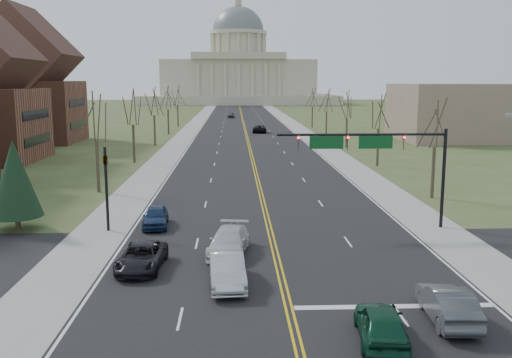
{
  "coord_description": "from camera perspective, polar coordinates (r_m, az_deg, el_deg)",
  "views": [
    {
      "loc": [
        -2.54,
        -26.23,
        10.54
      ],
      "look_at": [
        -0.82,
        17.38,
        3.0
      ],
      "focal_mm": 40.0,
      "sensor_mm": 36.0,
      "label": 1
    }
  ],
  "objects": [
    {
      "name": "car_far_sb",
      "position": [
        165.37,
        -2.52,
        6.42
      ],
      "size": [
        2.07,
        4.79,
        1.61
      ],
      "primitive_type": "imported",
      "rotation": [
        0.0,
        0.0,
        -0.04
      ],
      "color": "#4F5157",
      "rests_on": "road"
    },
    {
      "name": "sidewalk_left",
      "position": [
        136.97,
        -6.25,
        5.33
      ],
      "size": [
        4.0,
        380.0,
        0.03
      ],
      "primitive_type": "cube",
      "color": "gray",
      "rests_on": "ground"
    },
    {
      "name": "car_nb_outer_lead",
      "position": [
        27.16,
        18.62,
        -11.73
      ],
      "size": [
        1.97,
        4.92,
        1.59
      ],
      "primitive_type": "imported",
      "rotation": [
        0.0,
        0.0,
        3.08
      ],
      "color": "#494C50",
      "rests_on": "road"
    },
    {
      "name": "road",
      "position": [
        136.66,
        -1.2,
        5.38
      ],
      "size": [
        20.0,
        380.0,
        0.01
      ],
      "primitive_type": "cube",
      "color": "black",
      "rests_on": "ground"
    },
    {
      "name": "conifer_l",
      "position": [
        43.63,
        -22.98,
        0.06
      ],
      "size": [
        3.64,
        3.64,
        6.5
      ],
      "color": "#3D3124",
      "rests_on": "ground"
    },
    {
      "name": "car_far_nb",
      "position": [
        117.93,
        0.36,
        5.08
      ],
      "size": [
        3.13,
        6.09,
        1.64
      ],
      "primitive_type": "imported",
      "rotation": [
        0.0,
        0.0,
        3.07
      ],
      "color": "black",
      "rests_on": "road"
    },
    {
      "name": "tree_l_0",
      "position": [
        55.87,
        -15.75,
        5.74
      ],
      "size": [
        3.96,
        3.96,
        9.0
      ],
      "color": "#3D3124",
      "rests_on": "ground"
    },
    {
      "name": "tree_l_3",
      "position": [
        115.02,
        -8.82,
        7.89
      ],
      "size": [
        3.96,
        3.96,
        9.0
      ],
      "color": "#3D3124",
      "rests_on": "ground"
    },
    {
      "name": "bldg_left_far",
      "position": [
        106.32,
        -22.0,
        8.56
      ],
      "size": [
        17.1,
        14.28,
        23.25
      ],
      "color": "brown",
      "rests_on": "ground"
    },
    {
      "name": "bldg_right_mass",
      "position": [
        110.87,
        20.43,
        6.32
      ],
      "size": [
        25.0,
        20.0,
        10.0
      ],
      "primitive_type": "cube",
      "color": "#7F715A",
      "rests_on": "ground"
    },
    {
      "name": "signal_mast",
      "position": [
        41.24,
        11.78,
        2.94
      ],
      "size": [
        12.12,
        0.44,
        7.2
      ],
      "color": "black",
      "rests_on": "ground"
    },
    {
      "name": "car_sb_outer_second",
      "position": [
        42.3,
        -10.02,
        -3.72
      ],
      "size": [
        2.07,
        4.5,
        1.5
      ],
      "primitive_type": "imported",
      "rotation": [
        0.0,
        0.0,
        0.07
      ],
      "color": "#16284E",
      "rests_on": "road"
    },
    {
      "name": "tree_l_2",
      "position": [
        95.19,
        -10.18,
        7.48
      ],
      "size": [
        3.96,
        3.96,
        9.0
      ],
      "color": "#3D3124",
      "rests_on": "ground"
    },
    {
      "name": "sidewalk_right",
      "position": [
        137.41,
        3.83,
        5.38
      ],
      "size": [
        4.0,
        380.0,
        0.03
      ],
      "primitive_type": "cube",
      "color": "gray",
      "rests_on": "ground"
    },
    {
      "name": "tree_r_2",
      "position": [
        92.11,
        9.1,
        7.19
      ],
      "size": [
        3.74,
        3.74,
        8.5
      ],
      "color": "#3D3124",
      "rests_on": "ground"
    },
    {
      "name": "edge_line_right",
      "position": [
        137.19,
        2.91,
        5.39
      ],
      "size": [
        0.15,
        380.0,
        0.01
      ],
      "primitive_type": "cube",
      "color": "silver",
      "rests_on": "road"
    },
    {
      "name": "cross_road",
      "position": [
        34.0,
        2.16,
        -8.25
      ],
      "size": [
        120.0,
        14.0,
        0.01
      ],
      "primitive_type": "cube",
      "color": "black",
      "rests_on": "ground"
    },
    {
      "name": "tree_l_4",
      "position": [
        134.9,
        -7.86,
        8.18
      ],
      "size": [
        3.96,
        3.96,
        9.0
      ],
      "color": "#3D3124",
      "rests_on": "ground"
    },
    {
      "name": "stop_bar",
      "position": [
        28.36,
        13.65,
        -12.27
      ],
      "size": [
        9.5,
        0.5,
        0.01
      ],
      "primitive_type": "cube",
      "color": "silver",
      "rests_on": "road"
    },
    {
      "name": "ground",
      "position": [
        28.38,
        3.1,
        -12.01
      ],
      "size": [
        600.0,
        600.0,
        0.0
      ],
      "primitive_type": "plane",
      "color": "#404C26",
      "rests_on": "ground"
    },
    {
      "name": "capitol",
      "position": [
        276.18,
        -1.77,
        10.55
      ],
      "size": [
        90.0,
        60.0,
        50.0
      ],
      "color": "beige",
      "rests_on": "ground"
    },
    {
      "name": "tree_r_1",
      "position": [
        72.62,
        12.2,
        6.43
      ],
      "size": [
        3.74,
        3.74,
        8.5
      ],
      "color": "#3D3124",
      "rests_on": "ground"
    },
    {
      "name": "tree_r_0",
      "position": [
        53.52,
        17.51,
        5.07
      ],
      "size": [
        3.74,
        3.74,
        8.5
      ],
      "color": "#3D3124",
      "rests_on": "ground"
    },
    {
      "name": "car_sb_outer_lead",
      "position": [
        33.12,
        -11.38,
        -7.65
      ],
      "size": [
        2.62,
        5.21,
        1.41
      ],
      "primitive_type": "imported",
      "rotation": [
        0.0,
        0.0,
        -0.06
      ],
      "color": "black",
      "rests_on": "road"
    },
    {
      "name": "tree_r_3",
      "position": [
        111.77,
        7.09,
        7.68
      ],
      "size": [
        3.74,
        3.74,
        8.5
      ],
      "color": "#3D3124",
      "rests_on": "ground"
    },
    {
      "name": "edge_line_left",
      "position": [
        136.83,
        -5.32,
        5.35
      ],
      "size": [
        0.15,
        380.0,
        0.01
      ],
      "primitive_type": "cube",
      "color": "silver",
      "rests_on": "road"
    },
    {
      "name": "car_sb_inner_second",
      "position": [
        35.3,
        -2.73,
        -6.24
      ],
      "size": [
        2.91,
        5.63,
        1.56
      ],
      "primitive_type": "imported",
      "rotation": [
        0.0,
        0.0,
        -0.14
      ],
      "color": "silver",
      "rests_on": "road"
    },
    {
      "name": "center_line",
      "position": [
        136.66,
        -1.2,
        5.38
      ],
      "size": [
        0.42,
        380.0,
        0.01
      ],
      "primitive_type": "cube",
      "color": "gold",
      "rests_on": "road"
    },
    {
      "name": "car_sb_inner_lead",
      "position": [
        30.04,
        -2.91,
        -9.05
      ],
      "size": [
        2.09,
        5.14,
        1.66
      ],
      "primitive_type": "imported",
      "rotation": [
        0.0,
        0.0,
        0.07
      ],
      "color": "#B1B5B9",
      "rests_on": "road"
    },
    {
      "name": "tree_l_1",
      "position": [
        75.44,
        -12.24,
        6.84
      ],
      "size": [
        3.96,
        3.96,
        9.0
      ],
      "color": "#3D3124",
      "rests_on": "ground"
    },
    {
      "name": "tree_r_4",
      "position": [
        131.54,
        5.67,
        8.01
      ],
      "size": [
        3.74,
        3.74,
        8.5
      ],
      "color": "#3D3124",
      "rests_on": "ground"
    },
    {
      "name": "signal_left",
      "position": [
        41.3,
        -14.76,
        -0.04
      ],
      "size": [
        0.32,
        0.36,
        6.0
      ],
      "color": "black",
      "rests_on": "ground"
    },
    {
      "name": "car_nb_inner_lead",
      "position": [
        24.4,
        12.41,
        -13.95
      ],
      "size": [
        2.36,
        4.81,
        1.58
      ],
      "primitive_type": "imported",
      "rotation": [
        0.0,
        0.0,
        3.03
      ],
      "color": "#0D3C28",
      "rests_on": "road"
    }
  ]
}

